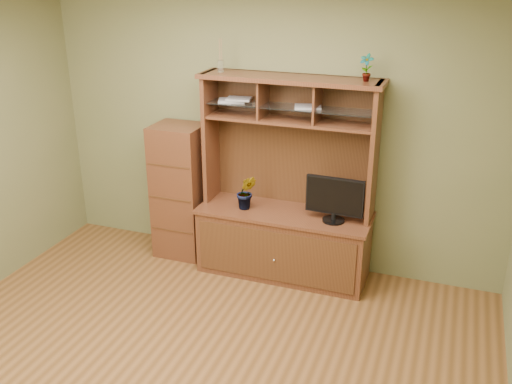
% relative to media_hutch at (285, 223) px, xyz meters
% --- Properties ---
extents(room, '(4.54, 4.04, 2.74)m').
position_rel_media_hutch_xyz_m(room, '(-0.24, -1.73, 0.83)').
color(room, brown).
rests_on(room, ground).
extents(media_hutch, '(1.66, 0.61, 1.90)m').
position_rel_media_hutch_xyz_m(media_hutch, '(0.00, 0.00, 0.00)').
color(media_hutch, '#422313').
rests_on(media_hutch, room).
extents(monitor, '(0.52, 0.20, 0.41)m').
position_rel_media_hutch_xyz_m(monitor, '(0.48, -0.08, 0.35)').
color(monitor, black).
rests_on(monitor, media_hutch).
extents(orchid_plant, '(0.22, 0.20, 0.34)m').
position_rel_media_hutch_xyz_m(orchid_plant, '(-0.36, -0.08, 0.30)').
color(orchid_plant, '#35551D').
rests_on(orchid_plant, media_hutch).
extents(top_plant, '(0.14, 0.11, 0.23)m').
position_rel_media_hutch_xyz_m(top_plant, '(0.66, 0.08, 1.49)').
color(top_plant, '#2C6C26').
rests_on(top_plant, media_hutch).
extents(reed_diffuser, '(0.06, 0.06, 0.30)m').
position_rel_media_hutch_xyz_m(reed_diffuser, '(-0.66, 0.08, 1.49)').
color(reed_diffuser, silver).
rests_on(reed_diffuser, media_hutch).
extents(magazines, '(1.00, 0.25, 0.04)m').
position_rel_media_hutch_xyz_m(magazines, '(-0.30, 0.08, 1.13)').
color(magazines, '#AFAFB4').
rests_on(magazines, media_hutch).
extents(side_cabinet, '(0.49, 0.44, 1.37)m').
position_rel_media_hutch_xyz_m(side_cabinet, '(-1.11, 0.03, 0.16)').
color(side_cabinet, '#422313').
rests_on(side_cabinet, room).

